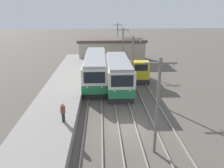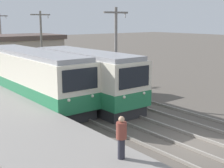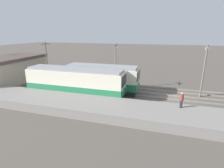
{
  "view_description": "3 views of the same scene",
  "coord_description": "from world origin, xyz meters",
  "px_view_note": "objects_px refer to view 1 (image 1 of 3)",
  "views": [
    {
      "loc": [
        -1.86,
        -15.98,
        9.33
      ],
      "look_at": [
        -0.68,
        7.36,
        1.35
      ],
      "focal_mm": 35.0,
      "sensor_mm": 36.0,
      "label": 1
    },
    {
      "loc": [
        -11.55,
        -8.41,
        5.81
      ],
      "look_at": [
        1.38,
        8.09,
        1.49
      ],
      "focal_mm": 50.0,
      "sensor_mm": 36.0,
      "label": 2
    },
    {
      "loc": [
        -21.97,
        1.47,
        8.11
      ],
      "look_at": [
        -0.56,
        7.9,
        1.41
      ],
      "focal_mm": 28.0,
      "sensor_mm": 36.0,
      "label": 3
    }
  ],
  "objects_px": {
    "commuter_train_left": "(96,70)",
    "catenary_mast_mid": "(133,63)",
    "shunting_locomotive": "(138,72)",
    "person_on_platform": "(63,112)",
    "catenary_mast_distant": "(118,38)",
    "catenary_mast_near": "(158,104)",
    "commuter_train_center": "(118,75)",
    "catenary_mast_far": "(123,46)"
  },
  "relations": [
    {
      "from": "catenary_mast_near",
      "to": "catenary_mast_far",
      "type": "xyz_separation_m",
      "value": [
        0.0,
        22.85,
        0.0
      ]
    },
    {
      "from": "commuter_train_center",
      "to": "catenary_mast_far",
      "type": "distance_m",
      "value": 10.18
    },
    {
      "from": "catenary_mast_near",
      "to": "catenary_mast_mid",
      "type": "xyz_separation_m",
      "value": [
        0.0,
        11.42,
        0.0
      ]
    },
    {
      "from": "commuter_train_left",
      "to": "catenary_mast_mid",
      "type": "height_order",
      "value": "catenary_mast_mid"
    },
    {
      "from": "catenary_mast_mid",
      "to": "catenary_mast_distant",
      "type": "bearing_deg",
      "value": 90.0
    },
    {
      "from": "commuter_train_left",
      "to": "person_on_platform",
      "type": "distance_m",
      "value": 12.91
    },
    {
      "from": "catenary_mast_distant",
      "to": "commuter_train_left",
      "type": "bearing_deg",
      "value": -103.0
    },
    {
      "from": "shunting_locomotive",
      "to": "person_on_platform",
      "type": "distance_m",
      "value": 15.45
    },
    {
      "from": "commuter_train_center",
      "to": "shunting_locomotive",
      "type": "distance_m",
      "value": 4.33
    },
    {
      "from": "commuter_train_left",
      "to": "catenary_mast_distant",
      "type": "bearing_deg",
      "value": 77.0
    },
    {
      "from": "catenary_mast_near",
      "to": "catenary_mast_distant",
      "type": "distance_m",
      "value": 34.27
    },
    {
      "from": "commuter_train_center",
      "to": "catenary_mast_far",
      "type": "relative_size",
      "value": 1.55
    },
    {
      "from": "shunting_locomotive",
      "to": "catenary_mast_near",
      "type": "relative_size",
      "value": 0.69
    },
    {
      "from": "commuter_train_left",
      "to": "catenary_mast_distant",
      "type": "relative_size",
      "value": 1.96
    },
    {
      "from": "catenary_mast_far",
      "to": "person_on_platform",
      "type": "bearing_deg",
      "value": -108.31
    },
    {
      "from": "commuter_train_left",
      "to": "catenary_mast_distant",
      "type": "height_order",
      "value": "catenary_mast_distant"
    },
    {
      "from": "catenary_mast_mid",
      "to": "catenary_mast_distant",
      "type": "height_order",
      "value": "same"
    },
    {
      "from": "commuter_train_center",
      "to": "catenary_mast_distant",
      "type": "distance_m",
      "value": 21.45
    },
    {
      "from": "commuter_train_left",
      "to": "commuter_train_center",
      "type": "height_order",
      "value": "commuter_train_left"
    },
    {
      "from": "shunting_locomotive",
      "to": "commuter_train_left",
      "type": "bearing_deg",
      "value": -175.69
    },
    {
      "from": "shunting_locomotive",
      "to": "catenary_mast_mid",
      "type": "bearing_deg",
      "value": -107.91
    },
    {
      "from": "commuter_train_left",
      "to": "shunting_locomotive",
      "type": "height_order",
      "value": "commuter_train_left"
    },
    {
      "from": "catenary_mast_distant",
      "to": "person_on_platform",
      "type": "relative_size",
      "value": 4.22
    },
    {
      "from": "catenary_mast_near",
      "to": "catenary_mast_distant",
      "type": "relative_size",
      "value": 1.0
    },
    {
      "from": "catenary_mast_far",
      "to": "catenary_mast_near",
      "type": "bearing_deg",
      "value": -90.0
    },
    {
      "from": "shunting_locomotive",
      "to": "catenary_mast_distant",
      "type": "height_order",
      "value": "catenary_mast_distant"
    },
    {
      "from": "shunting_locomotive",
      "to": "catenary_mast_near",
      "type": "height_order",
      "value": "catenary_mast_near"
    },
    {
      "from": "catenary_mast_distant",
      "to": "catenary_mast_mid",
      "type": "bearing_deg",
      "value": -90.0
    },
    {
      "from": "shunting_locomotive",
      "to": "catenary_mast_mid",
      "type": "height_order",
      "value": "catenary_mast_mid"
    },
    {
      "from": "commuter_train_left",
      "to": "catenary_mast_near",
      "type": "bearing_deg",
      "value": -74.57
    },
    {
      "from": "shunting_locomotive",
      "to": "catenary_mast_mid",
      "type": "relative_size",
      "value": 0.69
    },
    {
      "from": "catenary_mast_near",
      "to": "commuter_train_center",
      "type": "bearing_deg",
      "value": 96.64
    },
    {
      "from": "shunting_locomotive",
      "to": "person_on_platform",
      "type": "height_order",
      "value": "shunting_locomotive"
    },
    {
      "from": "commuter_train_center",
      "to": "catenary_mast_distant",
      "type": "relative_size",
      "value": 1.55
    },
    {
      "from": "commuter_train_left",
      "to": "commuter_train_center",
      "type": "distance_m",
      "value": 3.85
    },
    {
      "from": "catenary_mast_far",
      "to": "commuter_train_left",
      "type": "bearing_deg",
      "value": -120.74
    },
    {
      "from": "commuter_train_center",
      "to": "catenary_mast_mid",
      "type": "bearing_deg",
      "value": -45.55
    },
    {
      "from": "commuter_train_left",
      "to": "catenary_mast_mid",
      "type": "distance_m",
      "value": 6.3
    },
    {
      "from": "commuter_train_left",
      "to": "person_on_platform",
      "type": "bearing_deg",
      "value": -100.24
    },
    {
      "from": "commuter_train_left",
      "to": "catenary_mast_mid",
      "type": "xyz_separation_m",
      "value": [
        4.31,
        -4.18,
        1.91
      ]
    },
    {
      "from": "person_on_platform",
      "to": "catenary_mast_far",
      "type": "bearing_deg",
      "value": 71.69
    },
    {
      "from": "commuter_train_left",
      "to": "person_on_platform",
      "type": "height_order",
      "value": "commuter_train_left"
    }
  ]
}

